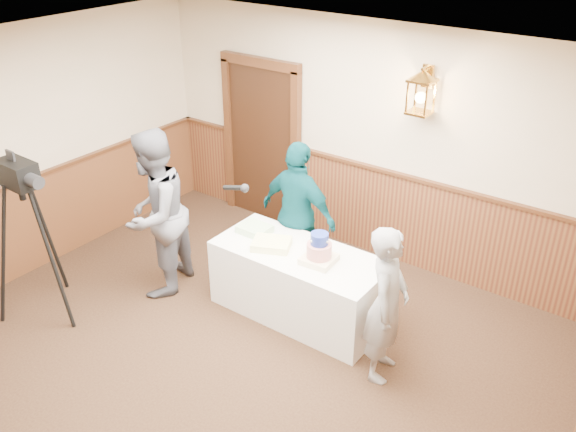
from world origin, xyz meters
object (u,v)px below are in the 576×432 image
interviewer (155,214)px  sheet_cake_green (255,229)px  display_table (299,283)px  tv_camera_rig (34,248)px  sheet_cake_yellow (272,244)px  baker (387,304)px  tiered_cake (319,251)px  assistant_p (298,214)px

interviewer → sheet_cake_green: bearing=105.8°
display_table → tv_camera_rig: tv_camera_rig is taller
tv_camera_rig → sheet_cake_yellow: bearing=38.9°
sheet_cake_yellow → baker: (1.43, -0.20, -0.03)m
sheet_cake_yellow → interviewer: size_ratio=0.20×
sheet_cake_yellow → tv_camera_rig: 2.41m
tiered_cake → sheet_cake_green: size_ratio=0.99×
tiered_cake → assistant_p: size_ratio=0.20×
tiered_cake → interviewer: size_ratio=0.18×
interviewer → assistant_p: 1.55m
sheet_cake_green → interviewer: size_ratio=0.18×
tiered_cake → interviewer: (-1.79, -0.48, 0.06)m
tiered_cake → sheet_cake_yellow: tiered_cake is taller
sheet_cake_green → tv_camera_rig: (-1.57, -1.61, -0.01)m
display_table → sheet_cake_green: bearing=175.0°
sheet_cake_yellow → sheet_cake_green: same height
display_table → tiered_cake: 0.57m
sheet_cake_yellow → baker: 1.44m
interviewer → sheet_cake_yellow: bearing=92.4°
sheet_cake_yellow → assistant_p: (-0.10, 0.62, 0.05)m
tiered_cake → sheet_cake_yellow: size_ratio=0.87×
baker → interviewer: bearing=80.7°
display_table → sheet_cake_yellow: sheet_cake_yellow is taller
sheet_cake_yellow → tv_camera_rig: size_ratio=0.22×
display_table → sheet_cake_yellow: 0.51m
sheet_cake_green → interviewer: 1.08m
tiered_cake → baker: size_ratio=0.22×
tiered_cake → assistant_p: (-0.64, 0.57, -0.04)m
tiered_cake → sheet_cake_green: 0.90m
interviewer → tv_camera_rig: (-0.67, -1.04, -0.16)m
sheet_cake_yellow → baker: baker is taller
assistant_p → interviewer: bearing=47.0°
tiered_cake → tv_camera_rig: tv_camera_rig is taller
display_table → sheet_cake_green: 0.75m
tiered_cake → sheet_cake_green: (-0.89, 0.10, -0.09)m
sheet_cake_yellow → tv_camera_rig: bearing=-142.5°
sheet_cake_green → baker: (1.77, -0.35, -0.03)m
tv_camera_rig → assistant_p: bearing=50.3°
tiered_cake → tv_camera_rig: (-2.46, -1.51, -0.10)m
tiered_cake → baker: (0.88, -0.25, -0.11)m
sheet_cake_yellow → assistant_p: assistant_p is taller
sheet_cake_green → interviewer: interviewer is taller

